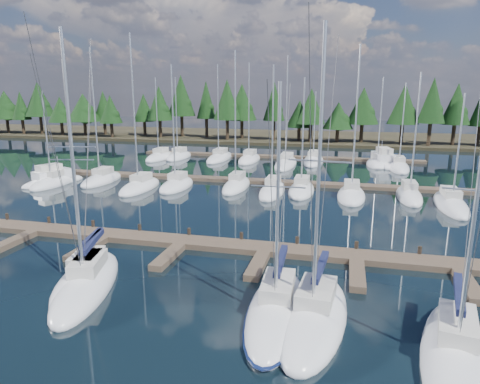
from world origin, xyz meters
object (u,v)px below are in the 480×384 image
(motor_yacht_right, at_px, (383,162))
(main_dock, at_px, (181,245))
(front_sailboat_4, at_px, (277,310))
(front_sailboat_3, at_px, (87,284))
(front_sailboat_2, at_px, (86,278))
(front_sailboat_6, at_px, (455,353))
(motor_yacht_left, at_px, (53,180))
(front_sailboat_5, at_px, (314,317))

(motor_yacht_right, bearing_deg, main_dock, -112.70)
(front_sailboat_4, bearing_deg, front_sailboat_3, 178.49)
(front_sailboat_2, distance_m, front_sailboat_6, 19.16)
(front_sailboat_3, height_order, motor_yacht_left, front_sailboat_3)
(main_dock, bearing_deg, motor_yacht_right, 67.30)
(front_sailboat_4, distance_m, motor_yacht_left, 39.02)
(motor_yacht_left, bearing_deg, front_sailboat_3, -49.80)
(front_sailboat_3, bearing_deg, motor_yacht_left, 130.20)
(front_sailboat_3, relative_size, front_sailboat_6, 1.11)
(front_sailboat_2, bearing_deg, front_sailboat_3, -52.34)
(front_sailboat_2, height_order, front_sailboat_5, front_sailboat_5)
(main_dock, relative_size, motor_yacht_right, 4.76)
(front_sailboat_2, relative_size, front_sailboat_4, 1.10)
(front_sailboat_2, height_order, front_sailboat_4, front_sailboat_2)
(front_sailboat_5, height_order, front_sailboat_6, front_sailboat_5)
(front_sailboat_2, xyz_separation_m, motor_yacht_right, (19.61, 45.93, 0.19))
(front_sailboat_3, distance_m, front_sailboat_5, 12.60)
(motor_yacht_left, height_order, motor_yacht_right, motor_yacht_right)
(front_sailboat_6, height_order, motor_yacht_right, front_sailboat_6)
(main_dock, bearing_deg, front_sailboat_4, -43.48)
(front_sailboat_2, bearing_deg, main_dock, 64.43)
(main_dock, relative_size, front_sailboat_6, 3.34)
(main_dock, bearing_deg, front_sailboat_5, -38.60)
(main_dock, relative_size, front_sailboat_2, 3.35)
(front_sailboat_4, xyz_separation_m, motor_yacht_left, (-30.76, 24.00, 0.17))
(front_sailboat_2, xyz_separation_m, front_sailboat_6, (18.96, -2.74, -0.01))
(motor_yacht_left, bearing_deg, front_sailboat_2, -49.73)
(front_sailboat_4, relative_size, motor_yacht_left, 1.48)
(front_sailboat_2, bearing_deg, front_sailboat_6, -8.23)
(front_sailboat_4, distance_m, front_sailboat_5, 1.88)
(front_sailboat_2, bearing_deg, motor_yacht_right, 66.88)
(front_sailboat_5, xyz_separation_m, motor_yacht_right, (6.51, 47.15, 0.20))
(front_sailboat_5, bearing_deg, front_sailboat_3, 177.45)
(front_sailboat_2, relative_size, front_sailboat_5, 0.92)
(main_dock, distance_m, front_sailboat_6, 18.36)
(front_sailboat_3, relative_size, front_sailboat_4, 1.22)
(front_sailboat_5, relative_size, motor_yacht_left, 1.76)
(front_sailboat_2, bearing_deg, front_sailboat_5, -5.34)
(motor_yacht_right, bearing_deg, front_sailboat_2, -113.12)
(front_sailboat_6, bearing_deg, motor_yacht_left, 146.17)
(motor_yacht_left, xyz_separation_m, motor_yacht_right, (39.13, 22.88, 0.05))
(main_dock, distance_m, motor_yacht_right, 42.54)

